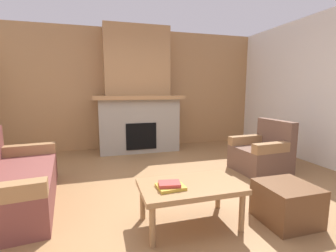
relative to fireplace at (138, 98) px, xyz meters
The scene contains 8 objects.
ground 2.87m from the fireplace, 90.00° to the right, with size 9.00×9.00×0.00m, color olive.
wall_back_wood_panel 0.42m from the fireplace, 90.00° to the left, with size 6.00×0.12×2.70m, color #A87A4C.
fireplace is the anchor object (origin of this frame).
couch 3.06m from the fireplace, 130.08° to the right, with size 1.04×1.88×0.85m.
armchair 2.81m from the fireplace, 48.72° to the right, with size 0.81×0.81×0.85m.
coffee_table 3.30m from the fireplace, 90.00° to the right, with size 1.00×0.60×0.43m.
ottoman 3.69m from the fireplace, 74.11° to the right, with size 0.52×0.52×0.40m, color brown.
book_stack_near_edge 3.33m from the fireplace, 93.91° to the right, with size 0.27×0.23×0.06m.
Camera 1 is at (-0.84, -2.70, 1.36)m, focal length 25.74 mm.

